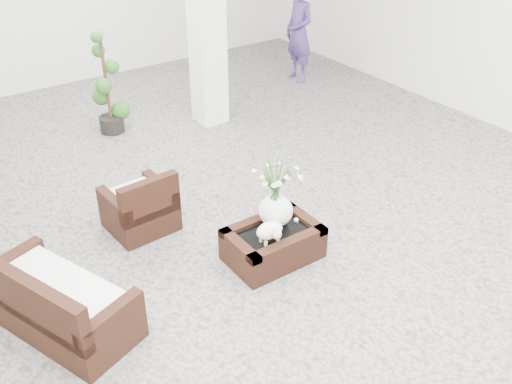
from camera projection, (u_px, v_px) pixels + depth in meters
ground at (251, 238)px, 6.13m from camera, size 11.00×11.00×0.00m
coffee_table at (273, 245)px, 5.77m from camera, size 0.90×0.60×0.31m
sheep_figurine at (269, 232)px, 5.50m from camera, size 0.28×0.23×0.21m
planter_narcissus at (276, 189)px, 5.59m from camera, size 0.44×0.44×0.80m
tealight at (296, 220)px, 5.84m from camera, size 0.04×0.04×0.03m
armchair at (138, 200)px, 6.12m from camera, size 0.69×0.67×0.70m
loveseat at (58, 293)px, 4.85m from camera, size 1.09×1.50×0.72m
topiary at (106, 84)px, 7.97m from camera, size 0.38×0.38×1.42m
shopper at (299, 32)px, 9.69m from camera, size 0.43×0.62×1.64m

